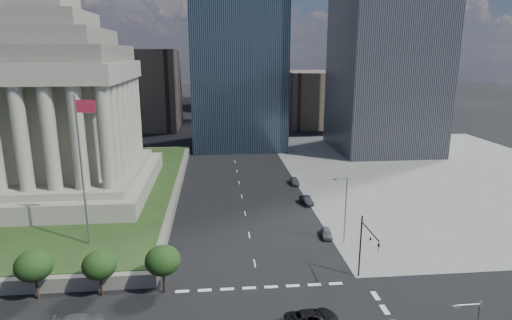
{
  "coord_description": "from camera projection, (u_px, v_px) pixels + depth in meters",
  "views": [
    {
      "loc": [
        -4.66,
        -30.89,
        26.88
      ],
      "look_at": [
        -0.25,
        15.53,
        15.13
      ],
      "focal_mm": 30.0,
      "sensor_mm": 36.0,
      "label": 1
    }
  ],
  "objects": [
    {
      "name": "parked_sedan_far",
      "position": [
        294.0,
        181.0,
        89.58
      ],
      "size": [
        1.77,
        4.26,
        1.44
      ],
      "primitive_type": "imported",
      "rotation": [
        0.0,
        0.0,
        -0.02
      ],
      "color": "#4D4F53",
      "rests_on": "ground"
    },
    {
      "name": "war_memorial",
      "position": [
        47.0,
        85.0,
        74.81
      ],
      "size": [
        34.0,
        34.0,
        39.0
      ],
      "primitive_type": null,
      "color": "gray",
      "rests_on": "plaza_lawn"
    },
    {
      "name": "street_lamp_north",
      "position": [
        345.0,
        206.0,
        60.79
      ],
      "size": [
        2.13,
        0.22,
        10.0
      ],
      "color": "slate",
      "rests_on": "ground"
    },
    {
      "name": "building_filler_nw",
      "position": [
        145.0,
        89.0,
        156.14
      ],
      "size": [
        24.0,
        30.0,
        28.0
      ],
      "primitive_type": "cube",
      "color": "brown",
      "rests_on": "ground"
    },
    {
      "name": "traffic_signal_ne",
      "position": [
        366.0,
        243.0,
        49.9
      ],
      "size": [
        0.3,
        5.74,
        8.0
      ],
      "color": "black",
      "rests_on": "ground"
    },
    {
      "name": "parked_sedan_mid",
      "position": [
        306.0,
        200.0,
        77.96
      ],
      "size": [
        4.31,
        2.05,
        1.36
      ],
      "primitive_type": "imported",
      "rotation": [
        0.0,
        0.0,
        0.15
      ],
      "color": "black",
      "rests_on": "ground"
    },
    {
      "name": "sidewalk_ne",
      "position": [
        436.0,
        172.0,
        98.95
      ],
      "size": [
        68.0,
        90.0,
        0.03
      ],
      "primitive_type": "cube",
      "color": "slate",
      "rests_on": "ground"
    },
    {
      "name": "parked_sedan_near",
      "position": [
        327.0,
        233.0,
        64.05
      ],
      "size": [
        1.98,
        3.94,
        1.29
      ],
      "primitive_type": "imported",
      "rotation": [
        0.0,
        0.0,
        -0.13
      ],
      "color": "gray",
      "rests_on": "ground"
    },
    {
      "name": "plaza_terrace",
      "position": [
        3.0,
        194.0,
        80.74
      ],
      "size": [
        66.0,
        70.0,
        1.8
      ],
      "primitive_type": "cube",
      "color": "slate",
      "rests_on": "ground"
    },
    {
      "name": "pickup_truck",
      "position": [
        312.0,
        318.0,
        43.28
      ],
      "size": [
        5.82,
        3.35,
        1.53
      ],
      "primitive_type": "imported",
      "rotation": [
        0.0,
        0.0,
        1.72
      ],
      "color": "black",
      "rests_on": "ground"
    },
    {
      "name": "midrise_glass",
      "position": [
        237.0,
        41.0,
        121.38
      ],
      "size": [
        26.0,
        26.0,
        60.0
      ],
      "primitive_type": "cube",
      "color": "black",
      "rests_on": "ground"
    },
    {
      "name": "plaza_lawn",
      "position": [
        3.0,
        189.0,
        80.51
      ],
      "size": [
        64.0,
        68.0,
        0.1
      ],
      "primitive_type": "cube",
      "color": "#233917",
      "rests_on": "plaza_terrace"
    },
    {
      "name": "ground",
      "position": [
        231.0,
        141.0,
        133.35
      ],
      "size": [
        500.0,
        500.0,
        0.0
      ],
      "primitive_type": "plane",
      "color": "black",
      "rests_on": "ground"
    },
    {
      "name": "flagpole",
      "position": [
        82.0,
        163.0,
        54.78
      ],
      "size": [
        2.52,
        0.24,
        20.0
      ],
      "color": "slate",
      "rests_on": "plaza_lawn"
    },
    {
      "name": "building_filler_ne",
      "position": [
        312.0,
        98.0,
        162.81
      ],
      "size": [
        20.0,
        30.0,
        20.0
      ],
      "primitive_type": "cube",
      "color": "brown",
      "rests_on": "ground"
    }
  ]
}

